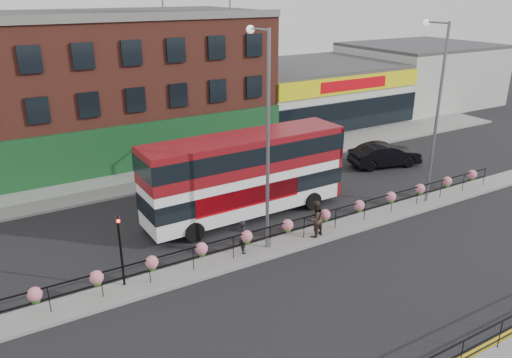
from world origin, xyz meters
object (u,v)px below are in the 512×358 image
double_decker_bus (246,167)px  lamp_column_west (265,124)px  pedestrian_b (315,219)px  pedestrian_a (243,237)px  car (385,155)px  lamp_column_east (435,99)px

double_decker_bus → lamp_column_west: 5.06m
pedestrian_b → pedestrian_a: bearing=-19.4°
car → pedestrian_b: 12.61m
pedestrian_b → lamp_column_west: (-2.65, 0.52, 5.08)m
double_decker_bus → lamp_column_east: lamp_column_east is taller
double_decker_bus → pedestrian_b: 4.77m
pedestrian_b → lamp_column_west: lamp_column_west is taller
lamp_column_west → lamp_column_east: 11.00m
pedestrian_b → lamp_column_west: size_ratio=0.19×
double_decker_bus → car: size_ratio=2.14×
pedestrian_a → lamp_column_east: 13.28m
lamp_column_west → double_decker_bus: bearing=73.6°
pedestrian_a → lamp_column_east: size_ratio=0.16×
car → pedestrian_a: size_ratio=3.25×
car → double_decker_bus: bearing=114.0°
lamp_column_east → double_decker_bus: bearing=159.7°
double_decker_bus → pedestrian_a: bearing=-121.4°
pedestrian_a → pedestrian_b: (3.89, -0.38, 0.13)m
pedestrian_b → lamp_column_east: size_ratio=0.19×
lamp_column_west → lamp_column_east: lamp_column_west is taller
double_decker_bus → car: bearing=9.7°
pedestrian_b → lamp_column_east: 9.76m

